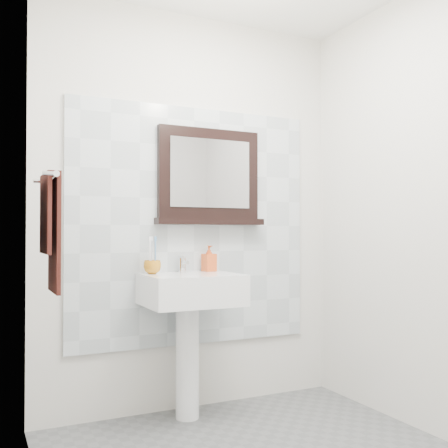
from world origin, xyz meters
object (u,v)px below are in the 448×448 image
at_px(pedestal_sink, 190,305).
at_px(framed_mirror, 209,179).
at_px(toothbrush_cup, 152,267).
at_px(hand_towel, 51,223).
at_px(soap_dispenser, 209,258).

xyz_separation_m(pedestal_sink, framed_mirror, (0.20, 0.19, 0.77)).
xyz_separation_m(toothbrush_cup, hand_towel, (-0.63, -0.44, 0.25)).
bearing_deg(hand_towel, framed_mirror, 26.92).
distance_m(toothbrush_cup, soap_dispenser, 0.39).
bearing_deg(soap_dispenser, framed_mirror, 57.14).
height_order(pedestal_sink, toothbrush_cup, pedestal_sink).
distance_m(pedestal_sink, toothbrush_cup, 0.32).
bearing_deg(toothbrush_cup, framed_mirror, 12.33).
relative_size(pedestal_sink, hand_towel, 1.75).
distance_m(soap_dispenser, framed_mirror, 0.51).
bearing_deg(framed_mirror, hand_towel, -153.08).
bearing_deg(pedestal_sink, soap_dispenser, 38.13).
distance_m(pedestal_sink, framed_mirror, 0.82).
bearing_deg(hand_towel, toothbrush_cup, 34.77).
bearing_deg(toothbrush_cup, hand_towel, -145.23).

